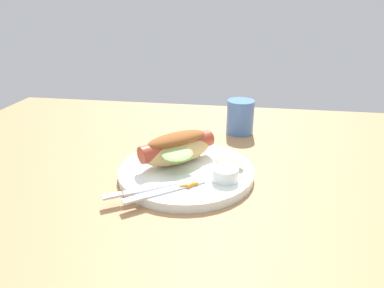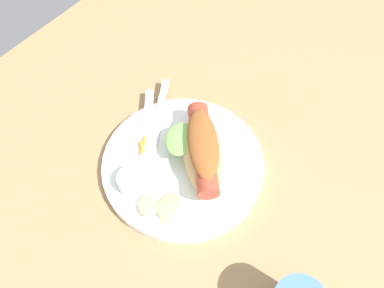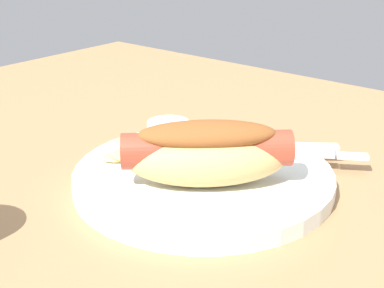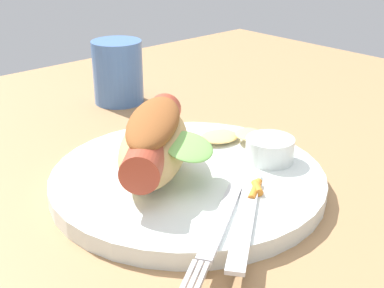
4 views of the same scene
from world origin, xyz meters
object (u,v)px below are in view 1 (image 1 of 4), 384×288
at_px(drinking_cup, 240,117).
at_px(plate, 186,172).
at_px(carrot_garnish, 190,185).
at_px(sauce_ramekin, 225,174).
at_px(fork, 155,187).
at_px(knife, 165,191).
at_px(chips_pile, 230,162).
at_px(hot_dog, 177,147).

bearing_deg(drinking_cup, plate, -110.73).
bearing_deg(carrot_garnish, drinking_cup, 76.55).
distance_m(sauce_ramekin, drinking_cup, 0.28).
relative_size(fork, knife, 1.01).
xyz_separation_m(knife, carrot_garnish, (0.04, 0.02, 0.00)).
height_order(plate, chips_pile, chips_pile).
relative_size(knife, carrot_garnish, 4.67).
xyz_separation_m(hot_dog, sauce_ramekin, (0.10, -0.06, -0.02)).
distance_m(plate, sauce_ramekin, 0.09).
relative_size(hot_dog, drinking_cup, 1.77).
xyz_separation_m(sauce_ramekin, fork, (-0.12, -0.05, -0.01)).
bearing_deg(fork, plate, -148.06).
relative_size(chips_pile, drinking_cup, 0.83).
distance_m(chips_pile, carrot_garnish, 0.11).
distance_m(hot_dog, carrot_garnish, 0.10).
height_order(sauce_ramekin, chips_pile, sauce_ramekin).
relative_size(plate, carrot_garnish, 8.10).
height_order(knife, chips_pile, chips_pile).
bearing_deg(chips_pile, drinking_cup, 86.98).
xyz_separation_m(knife, chips_pile, (0.10, 0.12, 0.00)).
bearing_deg(fork, knife, 124.99).
bearing_deg(carrot_garnish, plate, 104.65).
height_order(sauce_ramekin, drinking_cup, drinking_cup).
relative_size(plate, drinking_cup, 3.04).
xyz_separation_m(plate, drinking_cup, (0.09, 0.24, 0.03)).
height_order(fork, drinking_cup, drinking_cup).
bearing_deg(drinking_cup, sauce_ramekin, -93.51).
xyz_separation_m(plate, hot_dog, (-0.02, 0.02, 0.04)).
height_order(hot_dog, chips_pile, hot_dog).
bearing_deg(plate, sauce_ramekin, -24.26).
height_order(plate, sauce_ramekin, sauce_ramekin).
relative_size(knife, drinking_cup, 1.75).
bearing_deg(fork, hot_dog, -132.43).
distance_m(hot_dog, sauce_ramekin, 0.11).
height_order(fork, carrot_garnish, carrot_garnish).
distance_m(sauce_ramekin, chips_pile, 0.06).
bearing_deg(drinking_cup, carrot_garnish, -103.45).
bearing_deg(plate, fork, -115.84).
bearing_deg(carrot_garnish, hot_dog, 113.33).
distance_m(knife, drinking_cup, 0.35).
relative_size(chips_pile, carrot_garnish, 2.22).
relative_size(sauce_ramekin, knife, 0.32).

